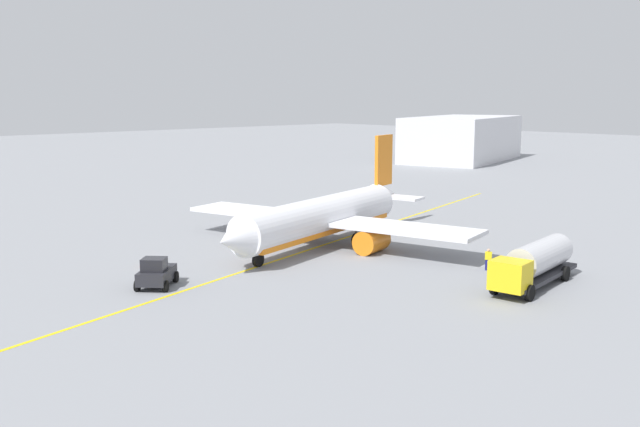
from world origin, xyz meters
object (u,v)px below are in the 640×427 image
fuel_tanker (534,263)px  pushback_tug (156,273)px  airplane (323,218)px  safety_cone_nose (145,262)px  refueling_worker (488,260)px

fuel_tanker → pushback_tug: (19.68, -18.35, -0.72)m
airplane → fuel_tanker: 20.49m
fuel_tanker → safety_cone_nose: (17.16, -24.43, -1.37)m
airplane → refueling_worker: size_ratio=17.12×
fuel_tanker → refueling_worker: 5.24m
airplane → safety_cone_nose: 16.51m
airplane → pushback_tug: bearing=6.5°
pushback_tug → safety_cone_nose: (-2.52, -6.08, -0.65)m
pushback_tug → refueling_worker: pushback_tug is taller
pushback_tug → safety_cone_nose: 6.61m
fuel_tanker → refueling_worker: fuel_tanker is taller
refueling_worker → safety_cone_nose: (18.85, -19.55, -0.46)m
pushback_tug → refueling_worker: (-21.37, 13.47, -0.19)m
airplane → pushback_tug: airplane is taller
fuel_tanker → airplane: bearing=-86.4°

